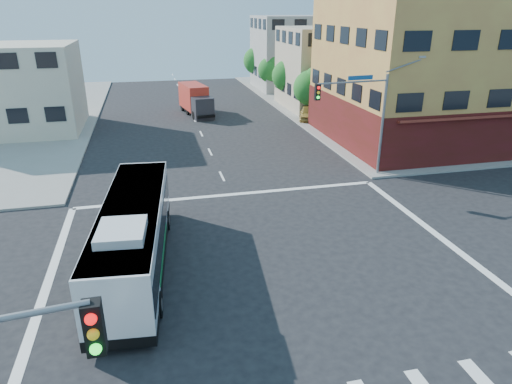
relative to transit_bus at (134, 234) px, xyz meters
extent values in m
plane|color=black|center=(5.72, -1.86, -1.70)|extent=(120.00, 120.00, 0.00)
cube|color=gray|center=(40.72, 33.14, -1.62)|extent=(50.00, 50.00, 0.15)
cube|color=gold|center=(25.72, 16.64, 5.30)|extent=(18.00, 15.00, 14.00)
cube|color=#541315|center=(25.72, 16.64, 0.30)|extent=(18.09, 15.08, 4.00)
cube|color=maroon|center=(25.72, 9.54, 1.90)|extent=(16.00, 1.60, 0.51)
cube|color=tan|center=(22.72, 32.14, 2.80)|extent=(12.00, 10.00, 9.00)
cube|color=#979893|center=(22.72, 46.14, 3.30)|extent=(12.00, 10.00, 10.00)
cube|color=beige|center=(-11.28, 28.14, 2.30)|extent=(12.00, 10.00, 8.00)
cylinder|color=slate|center=(16.52, 8.94, 1.80)|extent=(0.18, 0.18, 7.00)
cylinder|color=slate|center=(14.02, 8.69, 4.90)|extent=(5.01, 0.62, 0.12)
cube|color=black|center=(11.52, 8.44, 4.40)|extent=(0.32, 0.30, 1.00)
sphere|color=#FF0C0C|center=(11.52, 8.27, 4.70)|extent=(0.20, 0.20, 0.20)
sphere|color=yellow|center=(11.52, 8.27, 4.40)|extent=(0.20, 0.20, 0.20)
sphere|color=#19FF33|center=(11.52, 8.27, 4.10)|extent=(0.20, 0.20, 0.20)
cube|color=navy|center=(14.52, 8.74, 5.15)|extent=(1.80, 0.22, 0.28)
cube|color=gray|center=(19.02, 9.19, 6.30)|extent=(0.50, 0.22, 0.14)
cube|color=black|center=(-0.08, -12.16, 4.40)|extent=(0.32, 0.30, 1.00)
sphere|color=#FF0C0C|center=(-0.08, -12.33, 4.70)|extent=(0.20, 0.20, 0.20)
sphere|color=yellow|center=(-0.08, -12.33, 4.40)|extent=(0.20, 0.20, 0.20)
sphere|color=#19FF33|center=(-0.08, -12.33, 4.10)|extent=(0.20, 0.20, 0.20)
cylinder|color=#362113|center=(17.52, 26.14, -0.73)|extent=(0.28, 0.28, 1.92)
sphere|color=#1B601D|center=(17.52, 26.14, 1.67)|extent=(3.60, 3.60, 3.60)
sphere|color=#1B601D|center=(17.92, 25.84, 2.57)|extent=(2.52, 2.52, 2.52)
cylinder|color=#362113|center=(17.52, 34.14, -0.70)|extent=(0.28, 0.28, 1.99)
sphere|color=#1B601D|center=(17.52, 34.14, 1.82)|extent=(3.80, 3.80, 3.80)
sphere|color=#1B601D|center=(17.92, 33.84, 2.77)|extent=(2.66, 2.66, 2.66)
cylinder|color=#362113|center=(17.52, 42.14, -0.75)|extent=(0.28, 0.28, 1.89)
sphere|color=#1B601D|center=(17.52, 42.14, 1.55)|extent=(3.40, 3.40, 3.40)
sphere|color=#1B601D|center=(17.92, 41.84, 2.40)|extent=(2.38, 2.38, 2.38)
cylinder|color=#362113|center=(17.52, 50.14, -0.68)|extent=(0.28, 0.28, 2.03)
sphere|color=#1B601D|center=(17.52, 50.14, 1.93)|extent=(4.00, 4.00, 4.00)
sphere|color=#1B601D|center=(17.92, 49.84, 2.93)|extent=(2.80, 2.80, 2.80)
cube|color=black|center=(0.00, 0.02, -1.16)|extent=(3.58, 11.90, 0.44)
cube|color=silver|center=(0.00, 0.02, 0.03)|extent=(3.57, 11.88, 2.78)
cube|color=black|center=(0.00, 0.02, 0.20)|extent=(3.59, 11.53, 1.22)
cube|color=black|center=(0.54, 5.79, 0.11)|extent=(2.28, 0.27, 1.32)
cube|color=#E5590C|center=(0.55, 5.81, 1.08)|extent=(1.86, 0.22, 0.27)
cube|color=silver|center=(0.00, 0.02, 1.36)|extent=(3.50, 11.64, 0.12)
cube|color=silver|center=(-0.27, -2.89, 1.60)|extent=(1.93, 2.30, 0.35)
cube|color=#0A712E|center=(-1.29, -0.35, -0.67)|extent=(0.52, 5.34, 0.27)
cube|color=#0A712E|center=(1.21, -0.58, -0.67)|extent=(0.52, 5.34, 0.27)
cylinder|color=black|center=(-0.81, 3.86, -1.19)|extent=(0.39, 1.04, 1.01)
cylinder|color=#99999E|center=(-0.94, 3.87, -1.19)|extent=(0.09, 0.51, 0.51)
cylinder|color=black|center=(1.51, 3.64, -1.19)|extent=(0.39, 1.04, 1.01)
cylinder|color=#99999E|center=(1.65, 3.63, -1.19)|extent=(0.09, 0.51, 0.51)
cylinder|color=black|center=(-1.51, -3.60, -1.19)|extent=(0.39, 1.04, 1.01)
cylinder|color=#99999E|center=(-1.64, -3.59, -1.19)|extent=(0.09, 0.51, 0.51)
cylinder|color=black|center=(0.81, -3.82, -1.19)|extent=(0.39, 1.04, 1.01)
cylinder|color=#99999E|center=(0.95, -3.83, -1.19)|extent=(0.09, 0.51, 0.51)
cube|color=#28282D|center=(6.65, 29.19, -0.55)|extent=(2.33, 2.26, 2.29)
cube|color=black|center=(6.79, 28.36, -0.20)|extent=(1.84, 0.39, 0.88)
cube|color=red|center=(6.07, 32.49, 0.16)|extent=(2.94, 5.23, 2.65)
cube|color=black|center=(6.25, 31.45, -1.21)|extent=(3.13, 7.29, 0.26)
cylinder|color=black|center=(5.70, 29.20, -1.26)|extent=(0.40, 0.91, 0.88)
cylinder|color=black|center=(7.53, 29.52, -1.26)|extent=(0.40, 0.91, 0.88)
cylinder|color=black|center=(5.26, 31.72, -1.26)|extent=(0.40, 0.91, 0.88)
cylinder|color=black|center=(7.09, 32.04, -1.26)|extent=(0.40, 0.91, 0.88)
cylinder|color=black|center=(4.88, 33.89, -1.26)|extent=(0.40, 0.91, 0.88)
cylinder|color=black|center=(6.71, 34.21, -1.26)|extent=(0.40, 0.91, 0.88)
imported|color=#B79441|center=(17.40, 26.19, -0.94)|extent=(3.21, 4.77, 1.51)
camera|label=1|loc=(1.11, -18.77, 9.33)|focal=32.00mm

